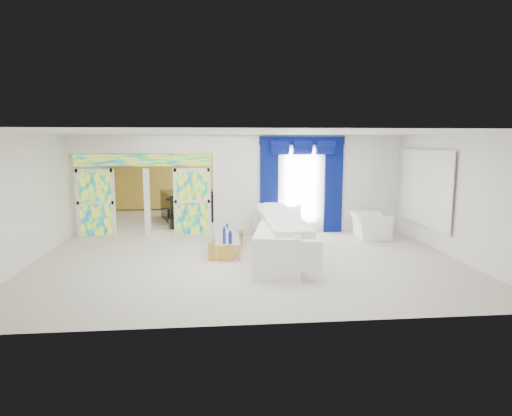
{
  "coord_description": "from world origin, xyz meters",
  "views": [
    {
      "loc": [
        -0.8,
        -12.53,
        2.81
      ],
      "look_at": [
        0.3,
        -1.2,
        1.1
      ],
      "focal_mm": 31.36,
      "sensor_mm": 36.0,
      "label": 1
    }
  ],
  "objects": [
    {
      "name": "console_table",
      "position": [
        1.21,
        0.8,
        0.19
      ],
      "size": [
        1.18,
        0.47,
        0.38
      ],
      "primitive_type": "cube",
      "rotation": [
        0.0,
        0.0,
        0.1
      ],
      "color": "white",
      "rests_on": "ground"
    },
    {
      "name": "armchair",
      "position": [
        3.74,
        -0.15,
        0.36
      ],
      "size": [
        1.05,
        1.18,
        0.73
      ],
      "primitive_type": "imported",
      "rotation": [
        0.0,
        0.0,
        1.51
      ],
      "color": "white",
      "rests_on": "ground"
    },
    {
      "name": "dividing_wall",
      "position": [
        2.15,
        1.0,
        1.5
      ],
      "size": [
        5.7,
        0.18,
        3.0
      ],
      "primitive_type": "cube",
      "color": "white",
      "rests_on": "ground"
    },
    {
      "name": "wall_mirror",
      "position": [
        4.94,
        -1.0,
        1.55
      ],
      "size": [
        0.04,
        2.7,
        1.9
      ],
      "primitive_type": "cube",
      "color": "white",
      "rests_on": "ground"
    },
    {
      "name": "coffee_table",
      "position": [
        -0.46,
        -1.39,
        0.2
      ],
      "size": [
        0.93,
        1.87,
        0.4
      ],
      "primitive_type": "cube",
      "rotation": [
        0.0,
        0.0,
        -0.19
      ],
      "color": "#B78639",
      "rests_on": "ground"
    },
    {
      "name": "table_lamp",
      "position": [
        0.91,
        0.8,
        0.67
      ],
      "size": [
        0.36,
        0.36,
        0.58
      ],
      "primitive_type": "cylinder",
      "color": "white",
      "rests_on": "console_table"
    },
    {
      "name": "blue_pelmet",
      "position": [
        1.9,
        0.87,
        2.82
      ],
      "size": [
        2.6,
        0.12,
        0.25
      ],
      "primitive_type": "cube",
      "color": "#030E40",
      "rests_on": "dividing_wall"
    },
    {
      "name": "gold_curtains",
      "position": [
        0.0,
        5.9,
        1.5
      ],
      "size": [
        9.7,
        0.12,
        2.9
      ],
      "primitive_type": "cube",
      "color": "gold",
      "rests_on": "ground"
    },
    {
      "name": "white_sofa",
      "position": [
        0.89,
        -1.69,
        0.44
      ],
      "size": [
        1.86,
        4.71,
        0.88
      ],
      "primitive_type": "cube",
      "rotation": [
        0.0,
        0.0,
        -0.19
      ],
      "color": "white",
      "rests_on": "ground"
    },
    {
      "name": "stained_transom",
      "position": [
        -2.85,
        1.0,
        2.25
      ],
      "size": [
        4.0,
        0.05,
        0.35
      ],
      "primitive_type": "cube",
      "color": "#994C3F",
      "rests_on": "dividing_header"
    },
    {
      "name": "piano_bench",
      "position": [
        -1.77,
        1.99,
        0.15
      ],
      "size": [
        0.99,
        0.6,
        0.31
      ],
      "primitive_type": "cube",
      "rotation": [
        0.0,
        0.0,
        0.28
      ],
      "color": "black",
      "rests_on": "ground"
    },
    {
      "name": "chandelier",
      "position": [
        -2.3,
        3.4,
        2.65
      ],
      "size": [
        0.6,
        0.6,
        0.6
      ],
      "primitive_type": "sphere",
      "color": "gold",
      "rests_on": "ceiling"
    },
    {
      "name": "grand_piano",
      "position": [
        -1.77,
        3.59,
        0.5
      ],
      "size": [
        1.99,
        2.31,
        0.99
      ],
      "primitive_type": "cube",
      "rotation": [
        0.0,
        0.0,
        0.28
      ],
      "color": "black",
      "rests_on": "ground"
    },
    {
      "name": "window_pane",
      "position": [
        1.9,
        0.9,
        1.45
      ],
      "size": [
        1.0,
        0.02,
        2.3
      ],
      "primitive_type": "cube",
      "color": "white",
      "rests_on": "dividing_wall"
    },
    {
      "name": "floor",
      "position": [
        0.0,
        0.0,
        0.0
      ],
      "size": [
        12.0,
        12.0,
        0.0
      ],
      "primitive_type": "plane",
      "color": "#B7AF9E",
      "rests_on": "ground"
    },
    {
      "name": "stained_panel_left",
      "position": [
        -4.28,
        1.0,
        1.0
      ],
      "size": [
        0.95,
        0.04,
        2.0
      ],
      "primitive_type": "cube",
      "color": "#994C3F",
      "rests_on": "ground"
    },
    {
      "name": "stained_panel_right",
      "position": [
        -1.42,
        1.0,
        1.0
      ],
      "size": [
        0.95,
        0.04,
        2.0
      ],
      "primitive_type": "cube",
      "color": "#994C3F",
      "rests_on": "ground"
    },
    {
      "name": "blue_drape_left",
      "position": [
        0.9,
        0.87,
        1.4
      ],
      "size": [
        0.55,
        0.1,
        2.8
      ],
      "primitive_type": "cube",
      "color": "#030E40",
      "rests_on": "ground"
    },
    {
      "name": "blue_drape_right",
      "position": [
        2.9,
        0.87,
        1.4
      ],
      "size": [
        0.55,
        0.1,
        2.8
      ],
      "primitive_type": "cube",
      "color": "#030E40",
      "rests_on": "ground"
    },
    {
      "name": "decanters",
      "position": [
        -0.46,
        -1.43,
        0.49
      ],
      "size": [
        0.22,
        1.09,
        0.22
      ],
      "color": "white",
      "rests_on": "coffee_table"
    },
    {
      "name": "dividing_header",
      "position": [
        -2.85,
        1.0,
        2.73
      ],
      "size": [
        4.3,
        0.18,
        0.55
      ],
      "primitive_type": "cube",
      "color": "white",
      "rests_on": "dividing_wall"
    },
    {
      "name": "tv_console",
      "position": [
        -4.56,
        2.95,
        0.42
      ],
      "size": [
        0.61,
        0.56,
        0.84
      ],
      "primitive_type": "cube",
      "rotation": [
        0.0,
        0.0,
        0.06
      ],
      "color": "#A58F52",
      "rests_on": "ground"
    }
  ]
}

